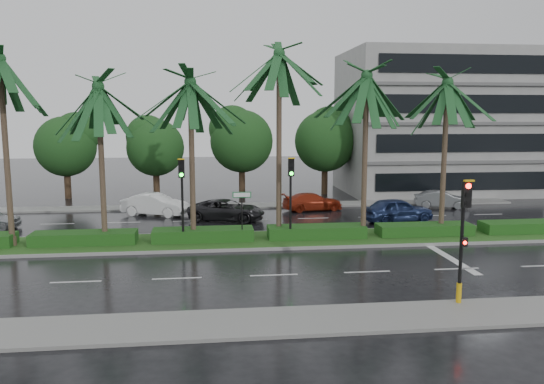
{
  "coord_description": "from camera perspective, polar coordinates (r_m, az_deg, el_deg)",
  "views": [
    {
      "loc": [
        -2.53,
        -26.24,
        6.6
      ],
      "look_at": [
        0.67,
        1.5,
        2.57
      ],
      "focal_mm": 35.0,
      "sensor_mm": 36.0,
      "label": 1
    }
  ],
  "objects": [
    {
      "name": "car_red",
      "position": [
        37.28,
        4.38,
        -1.05
      ],
      "size": [
        2.33,
        4.44,
        1.23
      ],
      "primitive_type": "imported",
      "rotation": [
        0.0,
        0.0,
        1.72
      ],
      "color": "maroon",
      "rests_on": "ground"
    },
    {
      "name": "near_sidewalk",
      "position": [
        17.5,
        2.28,
        -13.73
      ],
      "size": [
        40.0,
        2.4,
        0.12
      ],
      "primitive_type": "cube",
      "color": "gray",
      "rests_on": "ground"
    },
    {
      "name": "palm_row",
      "position": [
        27.32,
        -3.96,
        11.24
      ],
      "size": [
        26.3,
        4.2,
        10.4
      ],
      "color": "#3F3424",
      "rests_on": "median"
    },
    {
      "name": "hedge",
      "position": [
        28.04,
        -1.24,
        -4.46
      ],
      "size": [
        35.2,
        1.4,
        0.6
      ],
      "color": "#123F15",
      "rests_on": "median"
    },
    {
      "name": "street_sign",
      "position": [
        27.13,
        -3.26,
        -1.29
      ],
      "size": [
        0.95,
        0.09,
        2.6
      ],
      "color": "black",
      "rests_on": "median"
    },
    {
      "name": "median",
      "position": [
        28.12,
        -1.24,
        -5.19
      ],
      "size": [
        36.0,
        4.0,
        0.15
      ],
      "color": "gray",
      "rests_on": "ground"
    },
    {
      "name": "car_grey",
      "position": [
        40.1,
        17.74,
        -0.76
      ],
      "size": [
        2.26,
        3.95,
        1.23
      ],
      "primitive_type": "imported",
      "rotation": [
        0.0,
        0.0,
        1.3
      ],
      "color": "slate",
      "rests_on": "ground"
    },
    {
      "name": "signal_median_left",
      "position": [
        26.82,
        -9.66,
        0.38
      ],
      "size": [
        0.34,
        0.42,
        4.36
      ],
      "color": "black",
      "rests_on": "median"
    },
    {
      "name": "far_sidewalk",
      "position": [
        38.87,
        -2.75,
        -1.48
      ],
      "size": [
        40.0,
        2.0,
        0.12
      ],
      "primitive_type": "cube",
      "color": "gray",
      "rests_on": "ground"
    },
    {
      "name": "building",
      "position": [
        48.36,
        17.38,
        7.13
      ],
      "size": [
        16.0,
        10.0,
        12.0
      ],
      "primitive_type": "cube",
      "color": "gray",
      "rests_on": "ground"
    },
    {
      "name": "car_blue",
      "position": [
        34.05,
        13.33,
        -1.88
      ],
      "size": [
        2.59,
        4.71,
        1.52
      ],
      "primitive_type": "imported",
      "rotation": [
        0.0,
        0.0,
        1.76
      ],
      "color": "navy",
      "rests_on": "ground"
    },
    {
      "name": "bg_trees",
      "position": [
        43.94,
        -3.41,
        5.5
      ],
      "size": [
        32.6,
        5.16,
        7.46
      ],
      "color": "#312416",
      "rests_on": "ground"
    },
    {
      "name": "lane_markings",
      "position": [
        27.21,
        5.45,
        -5.84
      ],
      "size": [
        34.0,
        13.06,
        0.01
      ],
      "color": "silver",
      "rests_on": "ground"
    },
    {
      "name": "car_darkgrey",
      "position": [
        33.71,
        -4.9,
        -1.95
      ],
      "size": [
        3.48,
        5.23,
        1.33
      ],
      "primitive_type": "imported",
      "rotation": [
        0.0,
        0.0,
        1.29
      ],
      "color": "black",
      "rests_on": "ground"
    },
    {
      "name": "signal_near",
      "position": [
        19.32,
        19.86,
        -4.51
      ],
      "size": [
        0.34,
        0.45,
        4.36
      ],
      "color": "black",
      "rests_on": "near_sidewalk"
    },
    {
      "name": "car_white",
      "position": [
        36.14,
        -12.46,
        -1.33
      ],
      "size": [
        3.06,
        4.7,
        1.46
      ],
      "primitive_type": "imported",
      "rotation": [
        0.0,
        0.0,
        1.2
      ],
      "color": "white",
      "rests_on": "ground"
    },
    {
      "name": "signal_median_right",
      "position": [
        27.08,
        2.04,
        0.57
      ],
      "size": [
        0.34,
        0.42,
        4.36
      ],
      "color": "black",
      "rests_on": "median"
    },
    {
      "name": "ground",
      "position": [
        27.17,
        -1.04,
        -5.84
      ],
      "size": [
        120.0,
        120.0,
        0.0
      ],
      "primitive_type": "plane",
      "color": "black",
      "rests_on": "ground"
    }
  ]
}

